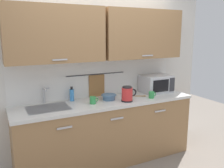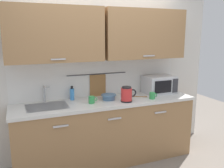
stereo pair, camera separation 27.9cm
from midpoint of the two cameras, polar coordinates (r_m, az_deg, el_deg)
name	(u,v)px [view 1 (the left image)]	position (r m, az deg, el deg)	size (l,w,h in m)	color
counter_unit	(106,131)	(3.48, -3.77, -11.05)	(2.53, 0.64, 0.90)	#997047
back_wall_assembly	(99,54)	(3.44, -5.38, 7.02)	(3.70, 0.41, 2.50)	silver
sink_faucet	(44,93)	(3.30, -18.09, -2.12)	(0.09, 0.17, 0.22)	#B2B5BA
microwave	(156,84)	(3.83, 8.33, 0.07)	(0.46, 0.35, 0.27)	silver
electric_kettle	(127,94)	(3.28, 1.23, -2.41)	(0.23, 0.16, 0.21)	black
dish_soap_bottle	(72,95)	(3.37, -11.84, -2.51)	(0.06, 0.06, 0.20)	#3F8CD8
mug_near_sink	(93,100)	(3.20, -7.03, -3.85)	(0.12, 0.08, 0.09)	green
mixing_bowl	(109,97)	(3.36, -3.13, -3.04)	(0.21, 0.21, 0.08)	#4C7093
mug_by_kettle	(152,95)	(3.48, 7.10, -2.57)	(0.12, 0.08, 0.09)	green
wooden_spoon	(139,96)	(3.56, 4.27, -2.86)	(0.25, 0.16, 0.01)	#9E7042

